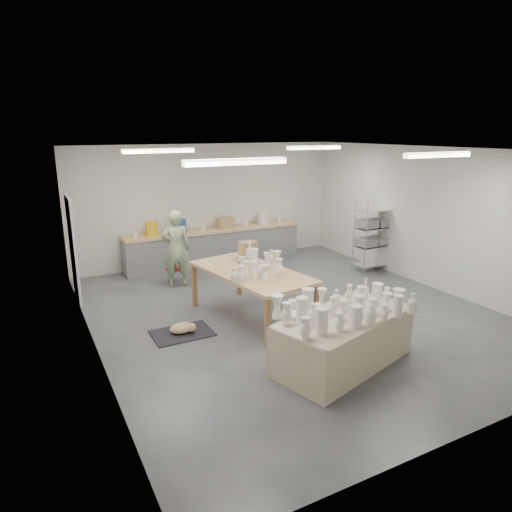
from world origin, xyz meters
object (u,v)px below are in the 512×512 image
potter (176,249)px  red_stool (173,269)px  drying_table (343,337)px  work_table (253,269)px

potter → red_stool: 0.60m
potter → red_stool: (0.00, 0.27, -0.54)m
drying_table → red_stool: (-1.04, 4.74, -0.13)m
work_table → potter: (-0.69, 2.28, -0.06)m
work_table → potter: 2.39m
work_table → red_stool: work_table is taller
red_stool → drying_table: bearing=-77.6°
drying_table → potter: 4.61m
drying_table → potter: bearing=87.0°
work_table → red_stool: (-0.69, 2.55, -0.60)m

